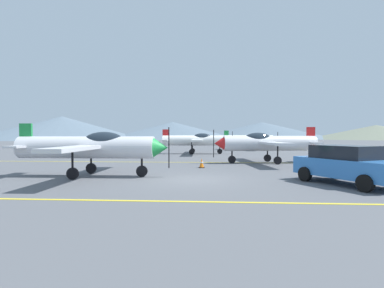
{
  "coord_description": "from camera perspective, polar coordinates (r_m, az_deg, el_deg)",
  "views": [
    {
      "loc": [
        0.98,
        -13.89,
        2.07
      ],
      "look_at": [
        -0.91,
        14.0,
        1.2
      ],
      "focal_mm": 28.31,
      "sensor_mm": 36.0,
      "label": 1
    }
  ],
  "objects": [
    {
      "name": "ground_plane",
      "position": [
        14.08,
        -0.17,
        -6.68
      ],
      "size": [
        400.0,
        400.0,
        0.0
      ],
      "primitive_type": "plane",
      "color": "#54565B"
    },
    {
      "name": "hill_centerleft",
      "position": [
        141.72,
        -3.72,
        2.55
      ],
      "size": [
        62.66,
        62.66,
        7.96
      ],
      "primitive_type": "cone",
      "color": "slate",
      "rests_on": "ground_plane"
    },
    {
      "name": "apron_line_near",
      "position": [
        9.5,
        -2.19,
        -10.78
      ],
      "size": [
        80.0,
        0.16,
        0.01
      ],
      "primitive_type": "cube",
      "color": "yellow",
      "rests_on": "ground_plane"
    },
    {
      "name": "airplane_back",
      "position": [
        42.54,
        10.96,
        0.96
      ],
      "size": [
        7.66,
        8.79,
        2.63
      ],
      "color": "white",
      "rests_on": "ground_plane"
    },
    {
      "name": "apron_line_far",
      "position": [
        22.51,
        1.36,
        -3.48
      ],
      "size": [
        80.0,
        0.16,
        0.01
      ],
      "primitive_type": "cube",
      "color": "yellow",
      "rests_on": "ground_plane"
    },
    {
      "name": "hill_left",
      "position": [
        141.88,
        -23.28,
        2.81
      ],
      "size": [
        69.93,
        69.93,
        9.95
      ],
      "primitive_type": "cone",
      "color": "slate",
      "rests_on": "ground_plane"
    },
    {
      "name": "airplane_mid",
      "position": [
        22.59,
        13.73,
        0.23
      ],
      "size": [
        7.67,
        8.79,
        2.63
      ],
      "color": "silver",
      "rests_on": "ground_plane"
    },
    {
      "name": "hill_centerright",
      "position": [
        155.52,
        12.97,
        2.51
      ],
      "size": [
        68.6,
        68.6,
        8.31
      ],
      "primitive_type": "cone",
      "color": "slate",
      "rests_on": "ground_plane"
    },
    {
      "name": "car_sedan",
      "position": [
        14.11,
        27.13,
        -3.4
      ],
      "size": [
        3.65,
        4.63,
        1.62
      ],
      "color": "#3372BF",
      "rests_on": "ground_plane"
    },
    {
      "name": "traffic_cone_front",
      "position": [
        18.89,
        1.83,
        -3.63
      ],
      "size": [
        0.36,
        0.36,
        0.59
      ],
      "color": "black",
      "rests_on": "ground_plane"
    },
    {
      "name": "airplane_near",
      "position": [
        15.71,
        -18.32,
        -0.46
      ],
      "size": [
        7.57,
        8.74,
        2.63
      ],
      "color": "silver",
      "rests_on": "ground_plane"
    },
    {
      "name": "airplane_far",
      "position": [
        32.5,
        0.87,
        0.74
      ],
      "size": [
        7.58,
        8.75,
        2.63
      ],
      "color": "white",
      "rests_on": "ground_plane"
    },
    {
      "name": "hill_right",
      "position": [
        155.28,
        31.35,
        1.92
      ],
      "size": [
        57.97,
        57.97,
        6.26
      ],
      "primitive_type": "cone",
      "color": "slate",
      "rests_on": "ground_plane"
    }
  ]
}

